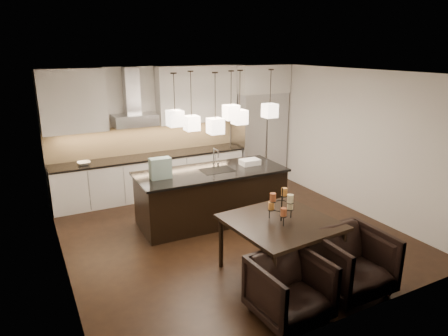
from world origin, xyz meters
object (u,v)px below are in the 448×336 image
island_body (211,197)px  armchair_right (352,262)px  armchair_left (290,289)px  dining_table (280,247)px  refrigerator (259,137)px

island_body → armchair_right: (0.66, -2.96, -0.05)m
armchair_left → armchair_right: armchair_right is taller
island_body → dining_table: (0.05, -2.16, -0.05)m
island_body → armchair_left: size_ratio=3.12×
refrigerator → island_body: bearing=-140.8°
dining_table → armchair_left: (-0.47, -0.88, -0.03)m
dining_table → armchair_left: bearing=-122.6°
refrigerator → dining_table: size_ratio=1.54×
refrigerator → armchair_left: (-2.57, -4.79, -0.68)m
armchair_right → armchair_left: bearing=-174.3°
refrigerator → island_body: (-2.15, -1.75, -0.60)m
refrigerator → dining_table: bearing=-118.2°
island_body → dining_table: 2.17m
armchair_left → armchair_right: size_ratio=0.92×
island_body → armchair_right: 3.03m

